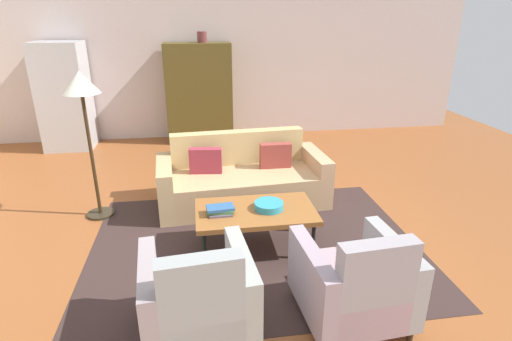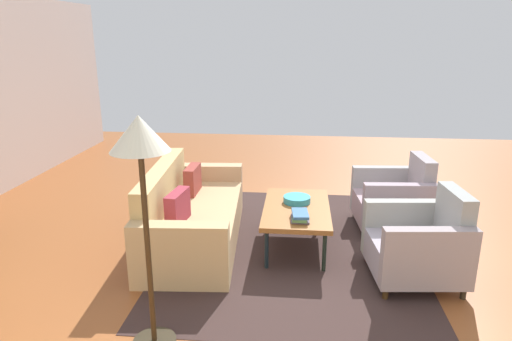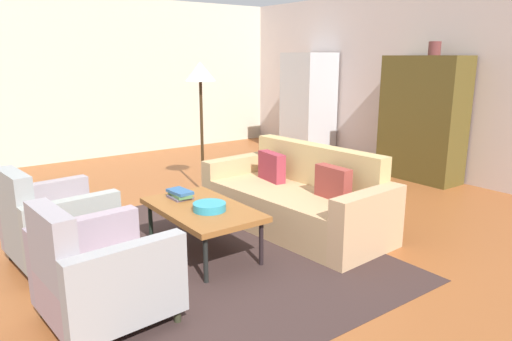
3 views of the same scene
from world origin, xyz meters
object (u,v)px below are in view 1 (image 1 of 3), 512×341
object	(u,v)px
couch	(242,180)
fruit_bowl	(269,206)
cabinet	(199,93)
vase_tall	(202,37)
armchair_left	(199,301)
floor_lamp	(82,97)
armchair_right	(356,285)
refrigerator	(65,97)
coffee_table	(256,213)
book_stack	(220,210)

from	to	relation	value
couch	fruit_bowl	xyz separation A→B (m)	(0.14, -1.19, 0.20)
cabinet	vase_tall	xyz separation A→B (m)	(0.10, -0.00, 0.99)
armchair_left	floor_lamp	xyz separation A→B (m)	(-1.16, 2.19, 1.10)
floor_lamp	armchair_left	bearing A→B (deg)	-62.00
couch	floor_lamp	xyz separation A→B (m)	(-1.75, -0.16, 1.16)
armchair_right	refrigerator	distance (m)	6.12
armchair_left	refrigerator	size ratio (longest dim) A/B	0.48
fruit_bowl	vase_tall	world-z (taller)	vase_tall
armchair_left	fruit_bowl	bearing A→B (deg)	52.47
fruit_bowl	floor_lamp	distance (m)	2.35
coffee_table	book_stack	distance (m)	0.37
couch	refrigerator	size ratio (longest dim) A/B	1.17
refrigerator	floor_lamp	world-z (taller)	refrigerator
vase_tall	floor_lamp	bearing A→B (deg)	-115.19
fruit_bowl	cabinet	world-z (taller)	cabinet
book_stack	vase_tall	world-z (taller)	vase_tall
armchair_right	refrigerator	world-z (taller)	refrigerator
fruit_bowl	floor_lamp	world-z (taller)	floor_lamp
armchair_right	refrigerator	bearing A→B (deg)	119.76
coffee_table	fruit_bowl	distance (m)	0.15
armchair_left	fruit_bowl	size ratio (longest dim) A/B	2.98
armchair_left	refrigerator	world-z (taller)	refrigerator
refrigerator	book_stack	bearing A→B (deg)	-57.89
book_stack	floor_lamp	xyz separation A→B (m)	(-1.40, 1.06, 0.95)
armchair_right	cabinet	bearing A→B (deg)	97.43
armchair_left	fruit_bowl	world-z (taller)	armchair_left
floor_lamp	fruit_bowl	bearing A→B (deg)	-28.40
armchair_right	book_stack	world-z (taller)	armchair_right
couch	fruit_bowl	bearing A→B (deg)	92.82
couch	vase_tall	size ratio (longest dim) A/B	11.42
fruit_bowl	refrigerator	bearing A→B (deg)	127.24
coffee_table	floor_lamp	xyz separation A→B (m)	(-1.76, 1.02, 1.03)
refrigerator	floor_lamp	xyz separation A→B (m)	(1.05, -2.85, 0.52)
floor_lamp	book_stack	bearing A→B (deg)	-37.12
armchair_left	armchair_right	distance (m)	1.20
cabinet	vase_tall	distance (m)	1.00
armchair_left	vase_tall	bearing A→B (deg)	81.97
vase_tall	fruit_bowl	bearing A→B (deg)	-82.77
book_stack	refrigerator	size ratio (longest dim) A/B	0.15
armchair_right	refrigerator	xyz separation A→B (m)	(-3.42, 5.04, 0.58)
cabinet	couch	bearing A→B (deg)	-80.57
coffee_table	armchair_left	size ratio (longest dim) A/B	1.36
couch	coffee_table	bearing A→B (deg)	86.34
cabinet	coffee_table	bearing A→B (deg)	-83.27
fruit_bowl	book_stack	xyz separation A→B (m)	(-0.49, -0.04, 0.01)
book_stack	armchair_left	bearing A→B (deg)	-101.89
cabinet	vase_tall	size ratio (longest dim) A/B	9.53
armchair_left	cabinet	world-z (taller)	cabinet
fruit_bowl	couch	bearing A→B (deg)	96.77
book_stack	couch	bearing A→B (deg)	74.04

